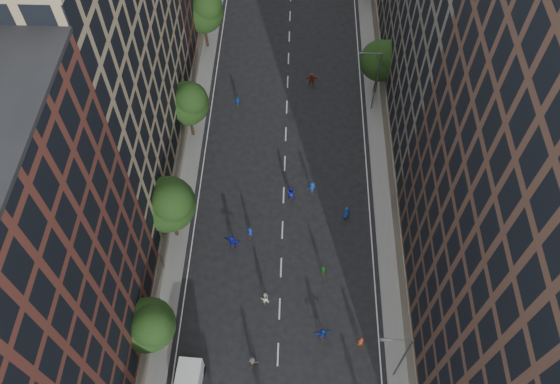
# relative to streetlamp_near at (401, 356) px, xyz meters

# --- Properties ---
(ground) EXTENTS (240.00, 240.00, 0.00)m
(ground) POSITION_rel_streetlamp_near_xyz_m (-10.37, 28.00, -5.17)
(ground) COLOR black
(ground) RESTS_ON ground
(sidewalk_left) EXTENTS (4.00, 105.00, 0.15)m
(sidewalk_left) POSITION_rel_streetlamp_near_xyz_m (-22.37, 35.50, -5.09)
(sidewalk_left) COLOR slate
(sidewalk_left) RESTS_ON ground
(sidewalk_right) EXTENTS (4.00, 105.00, 0.15)m
(sidewalk_right) POSITION_rel_streetlamp_near_xyz_m (1.63, 35.50, -5.09)
(sidewalk_right) COLOR slate
(sidewalk_right) RESTS_ON ground
(bldg_left_a) EXTENTS (14.00, 22.00, 30.00)m
(bldg_left_a) POSITION_rel_streetlamp_near_xyz_m (-29.37, -1.00, 9.83)
(bldg_left_a) COLOR #562921
(bldg_left_a) RESTS_ON ground
(bldg_left_b) EXTENTS (14.00, 26.00, 34.00)m
(bldg_left_b) POSITION_rel_streetlamp_near_xyz_m (-29.37, 23.00, 11.83)
(bldg_left_b) COLOR #958161
(bldg_left_b) RESTS_ON ground
(bldg_right_b) EXTENTS (14.00, 28.00, 33.00)m
(bldg_right_b) POSITION_rel_streetlamp_near_xyz_m (8.63, 32.00, 11.33)
(bldg_right_b) COLOR #5E584D
(bldg_right_b) RESTS_ON ground
(tree_left_1) EXTENTS (4.80, 4.80, 8.21)m
(tree_left_1) POSITION_rel_streetlamp_near_xyz_m (-21.39, 1.86, 0.38)
(tree_left_1) COLOR black
(tree_left_1) RESTS_ON ground
(tree_left_2) EXTENTS (5.60, 5.60, 9.45)m
(tree_left_2) POSITION_rel_streetlamp_near_xyz_m (-21.36, 13.83, 1.19)
(tree_left_2) COLOR black
(tree_left_2) RESTS_ON ground
(tree_left_3) EXTENTS (5.00, 5.00, 8.58)m
(tree_left_3) POSITION_rel_streetlamp_near_xyz_m (-21.38, 27.85, 0.65)
(tree_left_3) COLOR black
(tree_left_3) RESTS_ON ground
(tree_left_4) EXTENTS (5.40, 5.40, 9.08)m
(tree_left_4) POSITION_rel_streetlamp_near_xyz_m (-21.37, 43.84, 0.93)
(tree_left_4) COLOR black
(tree_left_4) RESTS_ON ground
(tree_right_a) EXTENTS (5.00, 5.00, 8.39)m
(tree_right_a) POSITION_rel_streetlamp_near_xyz_m (1.02, 35.85, 0.46)
(tree_right_a) COLOR black
(tree_right_a) RESTS_ON ground
(streetlamp_near) EXTENTS (2.64, 0.22, 9.06)m
(streetlamp_near) POSITION_rel_streetlamp_near_xyz_m (0.00, 0.00, 0.00)
(streetlamp_near) COLOR #595B60
(streetlamp_near) RESTS_ON ground
(streetlamp_far) EXTENTS (2.64, 0.22, 9.06)m
(streetlamp_far) POSITION_rel_streetlamp_near_xyz_m (0.00, 33.00, 0.00)
(streetlamp_far) COLOR #595B60
(streetlamp_far) RESTS_ON ground
(skater_5) EXTENTS (1.69, 0.89, 1.74)m
(skater_5) POSITION_rel_streetlamp_near_xyz_m (-6.26, 3.31, -4.30)
(skater_5) COLOR navy
(skater_5) RESTS_ON ground
(skater_7) EXTENTS (0.68, 0.51, 1.69)m
(skater_7) POSITION_rel_streetlamp_near_xyz_m (-2.72, 2.66, -4.32)
(skater_7) COLOR #A4361B
(skater_7) RESTS_ON ground
(skater_8) EXTENTS (0.96, 0.82, 1.74)m
(skater_8) POSITION_rel_streetlamp_near_xyz_m (-11.81, 6.69, -4.30)
(skater_8) COLOR silver
(skater_8) RESTS_ON ground
(skater_9) EXTENTS (1.04, 0.63, 1.55)m
(skater_9) POSITION_rel_streetlamp_near_xyz_m (-12.67, 0.51, -4.39)
(skater_9) COLOR #3A393E
(skater_9) RESTS_ON ground
(skater_10) EXTENTS (1.00, 0.64, 1.58)m
(skater_10) POSITION_rel_streetlamp_near_xyz_m (-6.10, 9.99, -4.38)
(skater_10) COLOR #1F682A
(skater_10) RESTS_ON ground
(skater_11) EXTENTS (1.84, 0.96, 1.90)m
(skater_11) POSITION_rel_streetlamp_near_xyz_m (-15.51, 12.85, -4.22)
(skater_11) COLOR #141EAA
(skater_11) RESTS_ON ground
(skater_12) EXTENTS (0.95, 0.79, 1.65)m
(skater_12) POSITION_rel_streetlamp_near_xyz_m (-3.53, 16.87, -4.34)
(skater_12) COLOR #153FAB
(skater_12) RESTS_ON ground
(skater_13) EXTENTS (0.65, 0.46, 1.66)m
(skater_13) POSITION_rel_streetlamp_near_xyz_m (-13.75, 14.10, -4.34)
(skater_13) COLOR #152CAD
(skater_13) RESTS_ON ground
(skater_14) EXTENTS (1.14, 1.02, 1.92)m
(skater_14) POSITION_rel_streetlamp_near_xyz_m (-9.55, 19.18, -4.21)
(skater_14) COLOR #161CB4
(skater_14) RESTS_ON ground
(skater_15) EXTENTS (1.18, 0.88, 1.64)m
(skater_15) POSITION_rel_streetlamp_near_xyz_m (-7.22, 20.05, -4.35)
(skater_15) COLOR navy
(skater_15) RESTS_ON ground
(skater_16) EXTENTS (0.99, 0.49, 1.64)m
(skater_16) POSITION_rel_streetlamp_near_xyz_m (-16.49, 32.93, -4.35)
(skater_16) COLOR #1444A8
(skater_16) RESTS_ON ground
(skater_17) EXTENTS (1.63, 0.52, 1.75)m
(skater_17) POSITION_rel_streetlamp_near_xyz_m (-7.29, 37.15, -4.29)
(skater_17) COLOR maroon
(skater_17) RESTS_ON ground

